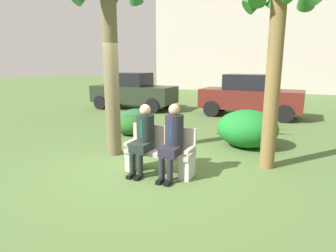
# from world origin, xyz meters

# --- Properties ---
(ground_plane) EXTENTS (80.00, 80.00, 0.00)m
(ground_plane) POSITION_xyz_m (0.00, 0.00, 0.00)
(ground_plane) COLOR #4F6B36
(park_bench) EXTENTS (1.32, 0.44, 0.90)m
(park_bench) POSITION_xyz_m (0.35, -0.10, 0.39)
(park_bench) COLOR #B7AD9E
(park_bench) RESTS_ON ground
(seated_man_left) EXTENTS (0.34, 0.72, 1.32)m
(seated_man_left) POSITION_xyz_m (0.04, -0.22, 0.73)
(seated_man_left) COLOR #1E2823
(seated_man_left) RESTS_ON ground
(seated_man_right) EXTENTS (0.34, 0.72, 1.36)m
(seated_man_right) POSITION_xyz_m (0.64, -0.22, 0.76)
(seated_man_right) COLOR #23232D
(seated_man_right) RESTS_ON ground
(palm_tree_tall) EXTENTS (1.63, 1.65, 4.69)m
(palm_tree_tall) POSITION_xyz_m (-1.17, 0.53, 3.20)
(palm_tree_tall) COLOR brown
(palm_tree_tall) RESTS_ON ground
(palm_tree_short) EXTENTS (1.55, 1.58, 4.14)m
(palm_tree_short) POSITION_xyz_m (2.22, 1.05, 2.98)
(palm_tree_short) COLOR brown
(palm_tree_short) RESTS_ON ground
(shrub_near_bench) EXTENTS (1.14, 1.05, 0.71)m
(shrub_near_bench) POSITION_xyz_m (-1.84, 2.70, 0.36)
(shrub_near_bench) COLOR #235730
(shrub_near_bench) RESTS_ON ground
(shrub_mid_lawn) EXTENTS (0.95, 0.88, 0.60)m
(shrub_mid_lawn) POSITION_xyz_m (-1.80, 2.27, 0.30)
(shrub_mid_lawn) COLOR #235721
(shrub_mid_lawn) RESTS_ON ground
(shrub_far_lawn) EXTENTS (1.51, 1.38, 0.94)m
(shrub_far_lawn) POSITION_xyz_m (1.58, 2.38, 0.47)
(shrub_far_lawn) COLOR #1B7228
(shrub_far_lawn) RESTS_ON ground
(parked_car_near) EXTENTS (3.91, 1.72, 1.68)m
(parked_car_near) POSITION_xyz_m (-4.34, 6.69, 0.84)
(parked_car_near) COLOR #232D1E
(parked_car_near) RESTS_ON ground
(parked_car_far) EXTENTS (3.96, 1.84, 1.68)m
(parked_car_far) POSITION_xyz_m (0.95, 6.88, 0.84)
(parked_car_far) COLOR #591E19
(parked_car_far) RESTS_ON ground
(building_backdrop) EXTENTS (15.66, 8.82, 10.63)m
(building_backdrop) POSITION_xyz_m (-1.17, 21.97, 5.34)
(building_backdrop) COLOR #B1A49B
(building_backdrop) RESTS_ON ground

